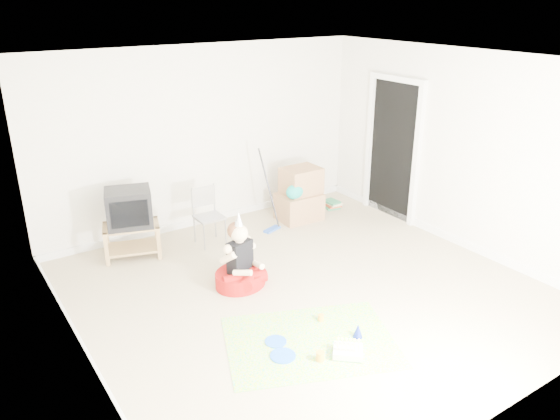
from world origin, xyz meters
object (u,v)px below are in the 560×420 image
cardboard_boxes (300,195)px  seated_woman (240,269)px  folding_chair (209,217)px  crt_tv (129,208)px  tv_stand (132,238)px  birthday_cake (348,352)px

cardboard_boxes → seated_woman: seated_woman is taller
folding_chair → seated_woman: (-0.23, -1.23, -0.19)m
crt_tv → folding_chair: (1.02, -0.21, -0.29)m
tv_stand → cardboard_boxes: cardboard_boxes is taller
tv_stand → seated_woman: (0.79, -1.45, -0.06)m
folding_chair → birthday_cake: 3.02m
folding_chair → birthday_cake: folding_chair is taller
folding_chair → birthday_cake: bearing=-91.2°
folding_chair → cardboard_boxes: bearing=1.2°
crt_tv → tv_stand: bearing=0.0°
tv_stand → birthday_cake: 3.35m
tv_stand → seated_woman: 1.65m
cardboard_boxes → birthday_cake: 3.44m
folding_chair → cardboard_boxes: size_ratio=1.00×
folding_chair → cardboard_boxes: same height
tv_stand → folding_chair: 1.05m
birthday_cake → crt_tv: bearing=106.6°
cardboard_boxes → seated_woman: size_ratio=0.87×
seated_woman → birthday_cake: size_ratio=2.59×
crt_tv → seated_woman: 1.72m
tv_stand → birthday_cake: (0.96, -3.21, -0.22)m
crt_tv → seated_woman: bearing=-44.1°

